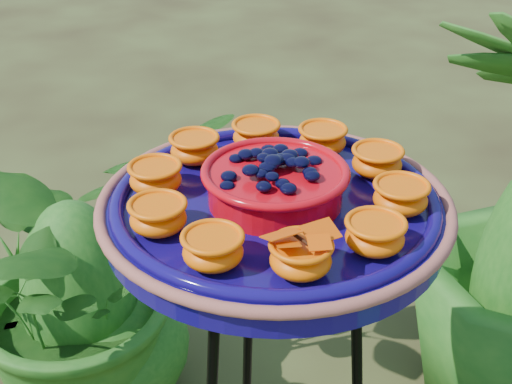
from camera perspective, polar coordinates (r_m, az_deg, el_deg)
feeder_dish at (r=0.95m, az=1.52°, el=-0.82°), size 0.53×0.53×0.11m
shrub_back_left at (r=1.80m, az=-14.17°, el=-6.23°), size 0.95×0.95×0.80m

